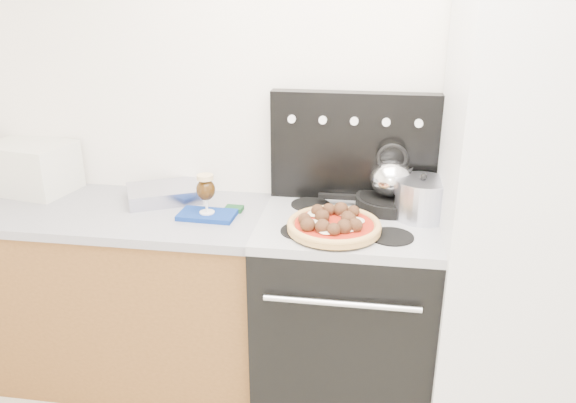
% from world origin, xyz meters
% --- Properties ---
extents(room_shell, '(3.52, 3.01, 2.52)m').
position_xyz_m(room_shell, '(0.00, 0.29, 1.25)').
color(room_shell, beige).
rests_on(room_shell, ground).
extents(base_cabinet, '(1.45, 0.60, 0.86)m').
position_xyz_m(base_cabinet, '(-1.02, 1.20, 0.43)').
color(base_cabinet, brown).
rests_on(base_cabinet, ground).
extents(countertop, '(1.48, 0.63, 0.04)m').
position_xyz_m(countertop, '(-1.02, 1.20, 0.88)').
color(countertop, '#93929C').
rests_on(countertop, base_cabinet).
extents(stove_body, '(0.76, 0.65, 0.88)m').
position_xyz_m(stove_body, '(0.08, 1.18, 0.44)').
color(stove_body, black).
rests_on(stove_body, ground).
extents(cooktop, '(0.76, 0.65, 0.04)m').
position_xyz_m(cooktop, '(0.08, 1.18, 0.90)').
color(cooktop, '#ADADB2').
rests_on(cooktop, stove_body).
extents(backguard, '(0.76, 0.08, 0.50)m').
position_xyz_m(backguard, '(0.08, 1.45, 1.17)').
color(backguard, black).
rests_on(backguard, cooktop).
extents(fridge, '(0.64, 0.68, 1.90)m').
position_xyz_m(fridge, '(0.78, 1.15, 0.95)').
color(fridge, silver).
rests_on(fridge, ground).
extents(toaster_oven, '(0.43, 0.35, 0.24)m').
position_xyz_m(toaster_oven, '(-1.50, 1.37, 1.02)').
color(toaster_oven, silver).
rests_on(toaster_oven, countertop).
extents(foil_sheet, '(0.41, 0.37, 0.07)m').
position_xyz_m(foil_sheet, '(-0.81, 1.34, 0.93)').
color(foil_sheet, silver).
rests_on(foil_sheet, countertop).
extents(oven_mitt, '(0.25, 0.15, 0.02)m').
position_xyz_m(oven_mitt, '(-0.54, 1.16, 0.91)').
color(oven_mitt, navy).
rests_on(oven_mitt, countertop).
extents(beer_glass, '(0.11, 0.11, 0.18)m').
position_xyz_m(beer_glass, '(-0.54, 1.16, 1.01)').
color(beer_glass, '#301C07').
rests_on(beer_glass, oven_mitt).
extents(pizza_pan, '(0.39, 0.39, 0.01)m').
position_xyz_m(pizza_pan, '(0.03, 1.04, 0.93)').
color(pizza_pan, black).
rests_on(pizza_pan, cooktop).
extents(pizza, '(0.40, 0.40, 0.05)m').
position_xyz_m(pizza, '(0.03, 1.04, 0.96)').
color(pizza, '#F0A157').
rests_on(pizza, pizza_pan).
extents(skillet, '(0.30, 0.30, 0.05)m').
position_xyz_m(skillet, '(0.25, 1.35, 0.95)').
color(skillet, black).
rests_on(skillet, cooktop).
extents(tea_kettle, '(0.20, 0.20, 0.21)m').
position_xyz_m(tea_kettle, '(0.25, 1.35, 1.08)').
color(tea_kettle, silver).
rests_on(tea_kettle, skillet).
extents(stock_pot, '(0.26, 0.26, 0.16)m').
position_xyz_m(stock_pot, '(0.39, 1.25, 1.00)').
color(stock_pot, silver).
rests_on(stock_pot, cooktop).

